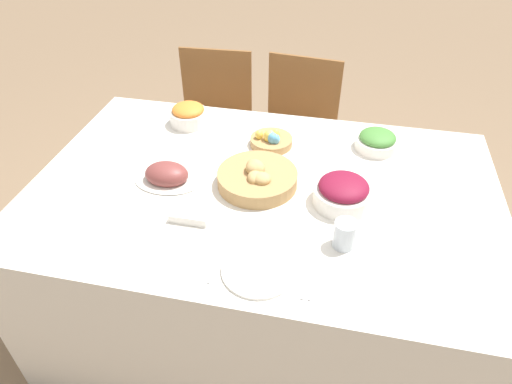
{
  "coord_description": "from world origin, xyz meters",
  "views": [
    {
      "loc": [
        0.26,
        -1.36,
        1.84
      ],
      "look_at": [
        -0.01,
        -0.09,
        0.8
      ],
      "focal_mm": 32.0,
      "sensor_mm": 36.0,
      "label": 1
    }
  ],
  "objects": [
    {
      "name": "ground_plane",
      "position": [
        0.0,
        0.0,
        0.0
      ],
      "size": [
        12.0,
        12.0,
        0.0
      ],
      "primitive_type": "plane",
      "color": "#7F664C"
    },
    {
      "name": "dining_table",
      "position": [
        0.0,
        0.0,
        0.38
      ],
      "size": [
        1.79,
        1.15,
        0.76
      ],
      "color": "white",
      "rests_on": "ground"
    },
    {
      "name": "chair_far_center",
      "position": [
        0.01,
        0.93,
        0.47
      ],
      "size": [
        0.46,
        0.46,
        0.87
      ],
      "rotation": [
        0.0,
        0.0,
        -0.11
      ],
      "color": "brown",
      "rests_on": "ground"
    },
    {
      "name": "chair_far_left",
      "position": [
        -0.49,
        0.93,
        0.47
      ],
      "size": [
        0.44,
        0.44,
        0.87
      ],
      "rotation": [
        0.0,
        0.0,
        0.05
      ],
      "color": "brown",
      "rests_on": "ground"
    },
    {
      "name": "bread_basket",
      "position": [
        -0.03,
        0.01,
        0.8
      ],
      "size": [
        0.31,
        0.31,
        0.1
      ],
      "color": "#AD8451",
      "rests_on": "dining_table"
    },
    {
      "name": "egg_basket",
      "position": [
        -0.03,
        0.29,
        0.79
      ],
      "size": [
        0.18,
        0.18,
        0.08
      ],
      "color": "#AD8451",
      "rests_on": "dining_table"
    },
    {
      "name": "ham_platter",
      "position": [
        -0.37,
        -0.04,
        0.79
      ],
      "size": [
        0.26,
        0.18,
        0.09
      ],
      "color": "silver",
      "rests_on": "dining_table"
    },
    {
      "name": "beet_salad_bowl",
      "position": [
        0.3,
        -0.04,
        0.82
      ],
      "size": [
        0.21,
        0.21,
        0.11
      ],
      "color": "silver",
      "rests_on": "dining_table"
    },
    {
      "name": "carrot_bowl",
      "position": [
        -0.43,
        0.4,
        0.81
      ],
      "size": [
        0.17,
        0.17,
        0.1
      ],
      "color": "silver",
      "rests_on": "dining_table"
    },
    {
      "name": "green_salad_bowl",
      "position": [
        0.42,
        0.37,
        0.8
      ],
      "size": [
        0.18,
        0.18,
        0.08
      ],
      "color": "silver",
      "rests_on": "dining_table"
    },
    {
      "name": "dinner_plate",
      "position": [
        0.07,
        -0.42,
        0.77
      ],
      "size": [
        0.23,
        0.23,
        0.01
      ],
      "color": "silver",
      "rests_on": "dining_table"
    },
    {
      "name": "fork",
      "position": [
        -0.07,
        -0.42,
        0.77
      ],
      "size": [
        0.02,
        0.17,
        0.0
      ],
      "rotation": [
        0.0,
        0.0,
        0.04
      ],
      "color": "silver",
      "rests_on": "dining_table"
    },
    {
      "name": "knife",
      "position": [
        0.21,
        -0.42,
        0.77
      ],
      "size": [
        0.02,
        0.17,
        0.0
      ],
      "rotation": [
        0.0,
        0.0,
        0.04
      ],
      "color": "silver",
      "rests_on": "dining_table"
    },
    {
      "name": "spoon",
      "position": [
        0.24,
        -0.42,
        0.77
      ],
      "size": [
        0.02,
        0.17,
        0.0
      ],
      "rotation": [
        0.0,
        0.0,
        -0.04
      ],
      "color": "silver",
      "rests_on": "dining_table"
    },
    {
      "name": "drinking_cup",
      "position": [
        0.32,
        -0.25,
        0.81
      ],
      "size": [
        0.08,
        0.08,
        0.1
      ],
      "color": "silver",
      "rests_on": "dining_table"
    },
    {
      "name": "butter_dish",
      "position": [
        -0.21,
        -0.23,
        0.78
      ],
      "size": [
        0.14,
        0.08,
        0.03
      ],
      "color": "silver",
      "rests_on": "dining_table"
    }
  ]
}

